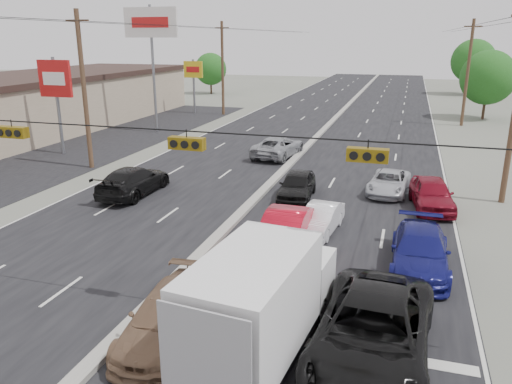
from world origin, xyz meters
TOP-DOWN VIEW (x-y plane):
  - ground at (0.00, 0.00)m, footprint 200.00×200.00m
  - road_surface at (0.00, 30.00)m, footprint 20.00×160.00m
  - center_median at (0.00, 30.00)m, footprint 0.50×160.00m
  - strip_mall at (-26.00, 25.00)m, footprint 12.00×42.00m
  - parking_lot at (-17.00, 25.00)m, footprint 10.00×42.00m
  - utility_pole_left_b at (-12.50, 15.00)m, footprint 1.60×0.30m
  - utility_pole_left_c at (-12.50, 40.00)m, footprint 1.60×0.30m
  - utility_pole_right_c at (12.50, 40.00)m, footprint 1.60×0.30m
  - traffic_signals at (1.40, 0.00)m, footprint 25.00×0.30m
  - pole_sign_mid at (-17.00, 18.00)m, footprint 2.60×0.25m
  - pole_sign_billboard at (-14.50, 28.00)m, footprint 5.00×0.25m
  - pole_sign_far at (-16.00, 40.00)m, footprint 2.20×0.25m
  - tree_left_far at (-22.00, 60.00)m, footprint 4.80×4.80m
  - tree_right_mid at (15.00, 45.00)m, footprint 5.60×5.60m
  - tree_right_far at (16.00, 70.00)m, footprint 6.40×6.40m
  - box_truck at (4.16, -1.44)m, footprint 2.85×6.53m
  - tan_sedan at (1.40, -1.43)m, footprint 2.37×5.01m
  - red_sedan at (3.00, 5.68)m, footprint 1.67×4.76m
  - black_suv at (7.00, -0.87)m, footprint 3.28×6.52m
  - queue_car_a at (2.04, 12.42)m, footprint 2.04×4.43m
  - queue_car_b at (4.10, 7.96)m, footprint 1.69×3.86m
  - queue_car_c at (6.70, 14.89)m, footprint 2.45×4.56m
  - queue_car_d at (8.25, 5.35)m, footprint 2.07×5.08m
  - queue_car_e at (8.88, 12.79)m, footprint 2.46×4.80m
  - oncoming_near at (-6.70, 10.52)m, footprint 2.20×5.36m
  - oncoming_far at (-1.40, 21.65)m, footprint 3.17×5.66m

SIDE VIEW (x-z plane):
  - ground at x=0.00m, z-range 0.00..0.00m
  - road_surface at x=0.00m, z-range -0.01..0.01m
  - parking_lot at x=-17.00m, z-range -0.01..0.01m
  - center_median at x=0.00m, z-range 0.00..0.20m
  - queue_car_c at x=6.70m, z-range 0.00..1.22m
  - queue_car_b at x=4.10m, z-range 0.00..1.23m
  - tan_sedan at x=1.40m, z-range 0.00..1.41m
  - queue_car_a at x=2.04m, z-range 0.00..1.47m
  - queue_car_d at x=8.25m, z-range 0.00..1.47m
  - oncoming_far at x=-1.40m, z-range 0.00..1.49m
  - oncoming_near at x=-6.70m, z-range 0.00..1.55m
  - queue_car_e at x=8.88m, z-range 0.00..1.57m
  - red_sedan at x=3.00m, z-range 0.00..1.57m
  - black_suv at x=7.00m, z-range 0.00..1.77m
  - box_truck at x=4.16m, z-range 0.04..3.26m
  - strip_mall at x=-26.00m, z-range 0.00..4.60m
  - tree_left_far at x=-22.00m, z-range 0.66..6.78m
  - tree_right_mid at x=15.00m, z-range 0.77..7.91m
  - pole_sign_far at x=-16.00m, z-range 1.41..7.41m
  - tree_right_far at x=16.00m, z-range 0.88..9.04m
  - utility_pole_left_b at x=-12.50m, z-range 0.11..10.11m
  - utility_pole_left_c at x=-12.50m, z-range 0.11..10.11m
  - utility_pole_right_c at x=12.50m, z-range 0.11..10.11m
  - pole_sign_mid at x=-17.00m, z-range 1.61..8.61m
  - traffic_signals at x=1.40m, z-range 5.22..5.77m
  - pole_sign_billboard at x=-14.50m, z-range 3.37..14.37m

